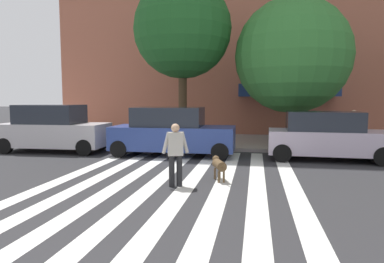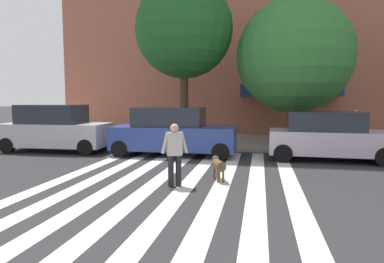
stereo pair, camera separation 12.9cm
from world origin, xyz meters
TOP-DOWN VIEW (x-y plane):
  - ground_plane at (0.00, 6.91)m, footprint 160.00×160.00m
  - sidewalk_far at (0.00, 16.83)m, footprint 80.00×6.00m
  - crosswalk_stripes at (0.17, 6.91)m, footprint 6.75×13.23m
  - parked_car_near_curb at (-6.18, 12.47)m, footprint 4.52×2.09m
  - parked_car_behind_first at (-0.96, 12.48)m, footprint 4.91×2.03m
  - parked_car_third_in_line at (4.93, 12.48)m, footprint 4.33×2.01m
  - street_tree_nearest at (-1.08, 15.12)m, footprint 4.56×4.56m
  - street_tree_middle at (3.93, 15.43)m, footprint 5.18×5.18m
  - pedestrian_dog_walker at (0.33, 7.68)m, footprint 0.69×0.36m
  - dog_on_leash at (1.36, 8.54)m, footprint 0.50×0.99m
  - pedestrian_bystander at (6.51, 14.98)m, footprint 0.27×0.71m

SIDE VIEW (x-z plane):
  - ground_plane at x=0.00m, z-range 0.00..0.00m
  - crosswalk_stripes at x=0.17m, z-range 0.00..0.01m
  - sidewalk_far at x=0.00m, z-range 0.00..0.15m
  - dog_on_leash at x=1.36m, z-range 0.12..0.77m
  - parked_car_third_in_line at x=4.93m, z-range -0.01..1.79m
  - pedestrian_dog_walker at x=0.33m, z-range 0.11..1.75m
  - parked_car_behind_first at x=-0.96m, z-range -0.03..1.90m
  - parked_car_near_curb at x=-6.18m, z-range -0.03..1.98m
  - pedestrian_bystander at x=6.51m, z-range 0.26..1.90m
  - street_tree_middle at x=3.93m, z-range 0.88..7.53m
  - street_tree_nearest at x=-1.08m, z-range 1.66..9.28m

